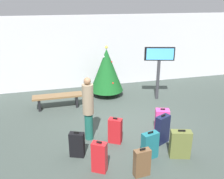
% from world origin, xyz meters
% --- Properties ---
extents(ground_plane, '(16.00, 16.00, 0.00)m').
position_xyz_m(ground_plane, '(0.00, 0.00, 0.00)').
color(ground_plane, '#38423D').
extents(back_wall, '(16.00, 0.20, 3.02)m').
position_xyz_m(back_wall, '(0.00, 4.17, 1.51)').
color(back_wall, silver).
rests_on(back_wall, ground_plane).
extents(holiday_tree, '(1.29, 1.29, 1.99)m').
position_xyz_m(holiday_tree, '(0.05, 2.83, 1.05)').
color(holiday_tree, '#4C3319').
rests_on(holiday_tree, ground_plane).
extents(flight_info_kiosk, '(1.07, 0.38, 2.00)m').
position_xyz_m(flight_info_kiosk, '(1.84, 1.99, 1.44)').
color(flight_info_kiosk, '#333338').
rests_on(flight_info_kiosk, ground_plane).
extents(waiting_bench, '(1.71, 0.44, 0.48)m').
position_xyz_m(waiting_bench, '(-1.89, 2.09, 0.37)').
color(waiting_bench, brown).
rests_on(waiting_bench, ground_plane).
extents(traveller_0, '(0.41, 0.41, 1.77)m').
position_xyz_m(traveller_0, '(-1.19, -0.21, 0.94)').
color(traveller_0, '#19594C').
rests_on(traveller_0, ground_plane).
extents(suitcase_0, '(0.53, 0.35, 0.74)m').
position_xyz_m(suitcase_0, '(0.79, -1.60, 0.35)').
color(suitcase_0, '#59602D').
rests_on(suitcase_0, ground_plane).
extents(suitcase_1, '(0.38, 0.33, 0.76)m').
position_xyz_m(suitcase_1, '(-1.21, -1.62, 0.36)').
color(suitcase_1, '#B2191E').
rests_on(suitcase_1, ground_plane).
extents(suitcase_2, '(0.45, 0.38, 0.73)m').
position_xyz_m(suitcase_2, '(0.90, -0.38, 0.35)').
color(suitcase_2, '#E5388C').
rests_on(suitcase_2, ground_plane).
extents(suitcase_3, '(0.37, 0.20, 0.68)m').
position_xyz_m(suitcase_3, '(-0.35, -2.00, 0.32)').
color(suitcase_3, brown).
rests_on(suitcase_3, ground_plane).
extents(suitcase_4, '(0.45, 0.34, 0.82)m').
position_xyz_m(suitcase_4, '(0.65, -0.91, 0.39)').
color(suitcase_4, '#141938').
rests_on(suitcase_4, ground_plane).
extents(suitcase_5, '(0.44, 0.28, 0.72)m').
position_xyz_m(suitcase_5, '(0.06, -1.45, 0.34)').
color(suitcase_5, '#19606B').
rests_on(suitcase_5, ground_plane).
extents(suitcase_6, '(0.40, 0.30, 0.67)m').
position_xyz_m(suitcase_6, '(-1.61, -0.93, 0.32)').
color(suitcase_6, black).
rests_on(suitcase_6, ground_plane).
extents(suitcase_7, '(0.40, 0.35, 0.73)m').
position_xyz_m(suitcase_7, '(-0.55, -0.57, 0.35)').
color(suitcase_7, '#B2191E').
rests_on(suitcase_7, ground_plane).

